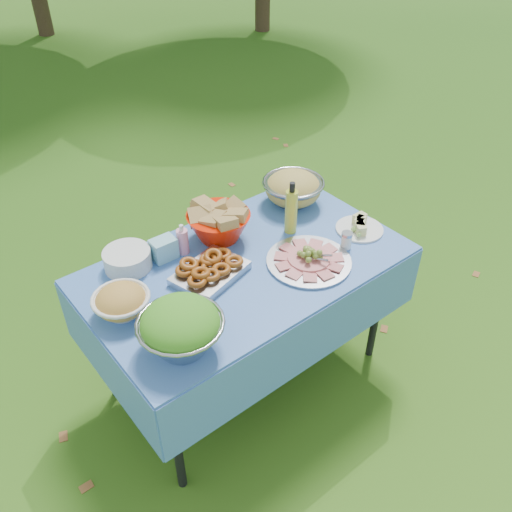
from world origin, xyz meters
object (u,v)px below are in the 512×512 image
Objects in this scene: bread_bowl at (219,220)px; charcuterie_platter at (309,255)px; picnic_table at (247,323)px; pasta_bowl_steel at (293,188)px; oil_bottle at (291,208)px; salad_bowl at (181,328)px; plate_stack at (127,259)px.

charcuterie_platter is (0.20, -0.42, -0.06)m from bread_bowl.
bread_bowl is at bearing 116.13° from charcuterie_platter.
picnic_table is 0.54m from bread_bowl.
bread_bowl reaches higher than pasta_bowl_steel.
oil_bottle is (0.30, -0.18, 0.03)m from bread_bowl.
salad_bowl is at bearing -153.25° from pasta_bowl_steel.
salad_bowl is at bearing -97.39° from plate_stack.
charcuterie_platter is 0.28m from oil_bottle.
bread_bowl is (0.45, -0.07, 0.06)m from plate_stack.
oil_bottle reaches higher than plate_stack.
oil_bottle is at bearing 11.10° from picnic_table.
salad_bowl is 1.14m from pasta_bowl_steel.
plate_stack is (-0.43, 0.31, 0.42)m from picnic_table.
salad_bowl reaches higher than plate_stack.
picnic_table is 3.75× the size of charcuterie_platter.
bread_bowl reaches higher than charcuterie_platter.
plate_stack is (0.07, 0.57, -0.06)m from salad_bowl.
charcuterie_platter reaches higher than picnic_table.
bread_bowl is at bearing 84.02° from picnic_table.
picnic_table is 4.75× the size of bread_bowl.
pasta_bowl_steel reaches higher than charcuterie_platter.
pasta_bowl_steel is 1.18× the size of oil_bottle.
picnic_table is 0.75m from salad_bowl.
bread_bowl is (0.53, 0.50, -0.00)m from salad_bowl.
charcuterie_platter is at bearing 6.24° from salad_bowl.
pasta_bowl_steel is (0.52, 0.26, 0.47)m from picnic_table.
salad_bowl is 1.19× the size of oil_bottle.
salad_bowl reaches higher than bread_bowl.
pasta_bowl_steel reaches higher than picnic_table.
charcuterie_platter is 1.43× the size of oil_bottle.
plate_stack is at bearing 170.95° from bread_bowl.
oil_bottle reaches higher than charcuterie_platter.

